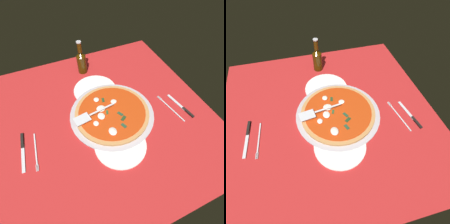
{
  "view_description": "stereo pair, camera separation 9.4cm",
  "coord_description": "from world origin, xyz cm",
  "views": [
    {
      "loc": [
        54.65,
        -18.79,
        76.01
      ],
      "look_at": [
        1.44,
        4.74,
        2.23
      ],
      "focal_mm": 28.91,
      "sensor_mm": 36.0,
      "label": 1
    },
    {
      "loc": [
        57.74,
        -9.93,
        76.01
      ],
      "look_at": [
        1.44,
        4.74,
        2.23
      ],
      "focal_mm": 28.91,
      "sensor_mm": 36.0,
      "label": 2
    }
  ],
  "objects": [
    {
      "name": "ground_plane",
      "position": [
        0.0,
        0.0,
        -0.4
      ],
      "size": [
        110.92,
        110.92,
        0.8
      ],
      "primitive_type": "cube",
      "color": "#B52222"
    },
    {
      "name": "checker_pattern",
      "position": [
        -0.0,
        -0.0,
        0.05
      ],
      "size": [
        110.92,
        110.92,
        0.1
      ],
      "color": "silver",
      "rests_on": "ground_plane"
    },
    {
      "name": "pizza_pan",
      "position": [
        1.44,
        4.74,
        0.67
      ],
      "size": [
        44.04,
        44.04,
        1.13
      ],
      "primitive_type": "cylinder",
      "color": "#B9B2BA",
      "rests_on": "ground_plane"
    },
    {
      "name": "dinner_plate_left",
      "position": [
        -18.95,
        2.8,
        0.6
      ],
      "size": [
        24.85,
        24.85,
        1.0
      ],
      "primitive_type": "cylinder",
      "color": "white",
      "rests_on": "ground_plane"
    },
    {
      "name": "dinner_plate_right",
      "position": [
        19.65,
        0.96,
        0.6
      ],
      "size": [
        24.32,
        24.32,
        1.0
      ],
      "primitive_type": "cylinder",
      "color": "white",
      "rests_on": "ground_plane"
    },
    {
      "name": "pizza",
      "position": [
        1.48,
        4.56,
        2.04
      ],
      "size": [
        38.78,
        38.78,
        2.86
      ],
      "color": "tan",
      "rests_on": "pizza_pan"
    },
    {
      "name": "pizza_server",
      "position": [
        0.17,
        -5.34,
        4.43
      ],
      "size": [
        6.57,
        22.52,
        1.0
      ],
      "rotation": [
        0.0,
        0.0,
        4.86
      ],
      "color": "silver",
      "rests_on": "pizza"
    },
    {
      "name": "place_setting_near",
      "position": [
        5.22,
        -38.44,
        0.46
      ],
      "size": [
        21.8,
        13.78,
        1.4
      ],
      "rotation": [
        0.0,
        0.0,
        -0.08
      ],
      "color": "white",
      "rests_on": "ground_plane"
    },
    {
      "name": "place_setting_far",
      "position": [
        11.93,
        38.46,
        0.46
      ],
      "size": [
        20.82,
        15.2,
        1.4
      ],
      "rotation": [
        0.0,
        0.0,
        3.29
      ],
      "color": "white",
      "rests_on": "ground_plane"
    },
    {
      "name": "beer_bottle",
      "position": [
        -38.3,
        1.73,
        8.25
      ],
      "size": [
        5.72,
        5.72,
        21.26
      ],
      "color": "#3A2305",
      "rests_on": "ground_plane"
    }
  ]
}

